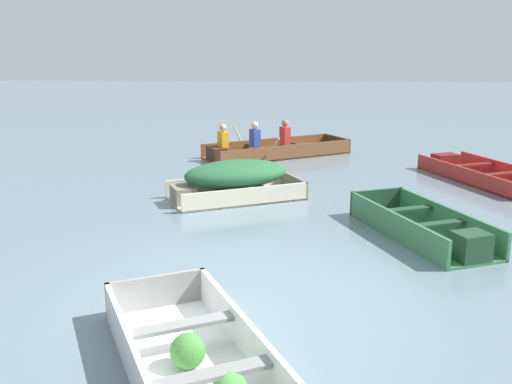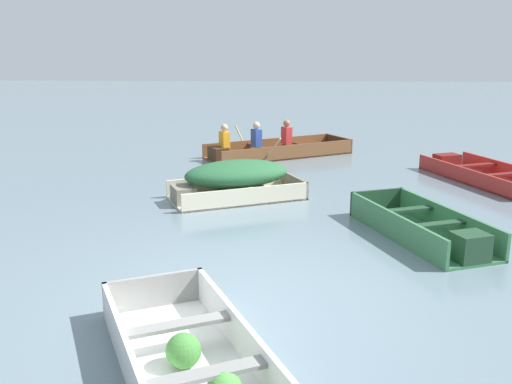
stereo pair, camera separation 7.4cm
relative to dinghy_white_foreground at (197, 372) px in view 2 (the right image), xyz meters
The scene contains 6 objects.
ground_plane 1.88m from the dinghy_white_foreground, 84.10° to the left, with size 80.00×80.00×0.00m, color slate.
dinghy_white_foreground is the anchor object (origin of this frame).
skiff_cream_near_moored 6.04m from the dinghy_white_foreground, 91.65° to the left, with size 2.66×2.02×0.73m.
skiff_green_mid_moored 4.81m from the dinghy_white_foreground, 54.32° to the left, with size 1.84×2.79×0.41m.
skiff_red_far_moored 9.30m from the dinghy_white_foreground, 57.86° to the left, with size 2.27×3.34×0.33m.
rowboat_wooden_brown_with_crew 10.24m from the dinghy_white_foreground, 87.88° to the left, with size 3.87×2.95×0.93m.
Camera 2 is at (0.50, -6.04, 2.78)m, focal length 40.00 mm.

